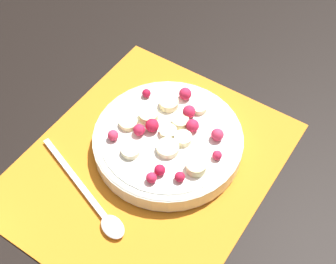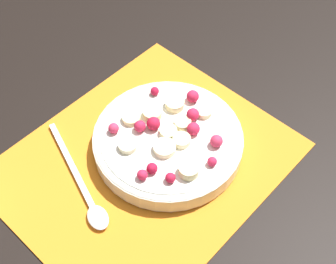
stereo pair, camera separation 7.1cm
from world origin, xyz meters
name	(u,v)px [view 1 (the left image)]	position (x,y,z in m)	size (l,w,h in m)	color
ground_plane	(148,165)	(0.00, 0.00, 0.00)	(3.00, 3.00, 0.00)	black
placemat	(148,164)	(0.00, 0.00, 0.00)	(0.42, 0.35, 0.01)	orange
fruit_bowl	(168,139)	(-0.04, 0.01, 0.03)	(0.23, 0.23, 0.05)	silver
spoon	(97,206)	(0.10, -0.02, 0.01)	(0.09, 0.21, 0.01)	silver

